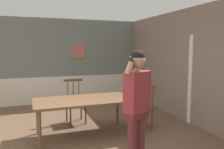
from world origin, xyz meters
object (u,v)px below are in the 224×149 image
(chair_by_doorway, at_px, (75,102))
(person_figure, at_px, (137,100))
(dining_table, at_px, (84,103))
(chair_near_window, at_px, (144,107))

(chair_by_doorway, distance_m, person_figure, 2.52)
(chair_by_doorway, height_order, person_figure, person_figure)
(dining_table, relative_size, chair_near_window, 2.05)
(dining_table, relative_size, person_figure, 1.12)
(dining_table, distance_m, person_figure, 1.62)
(chair_near_window, relative_size, chair_by_doorway, 0.93)
(chair_by_doorway, bearing_deg, person_figure, 96.21)
(chair_by_doorway, relative_size, person_figure, 0.59)
(dining_table, bearing_deg, chair_by_doorway, 90.05)
(dining_table, xyz_separation_m, person_figure, (0.46, -1.52, 0.35))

